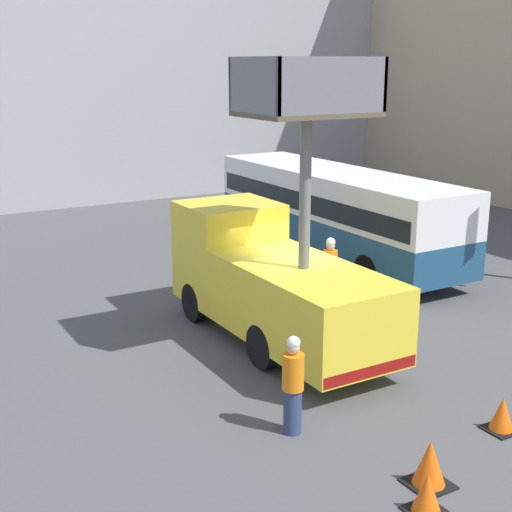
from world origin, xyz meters
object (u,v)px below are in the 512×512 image
object	(u,v)px
city_bus	(335,207)
utility_truck	(272,276)
traffic_cone_mid_road	(430,464)
traffic_cone_near_truck	(427,494)
road_worker_near_truck	(293,385)
road_worker_directing	(330,272)
traffic_cone_far_side	(502,415)

from	to	relation	value
city_bus	utility_truck	bearing A→B (deg)	132.79
utility_truck	traffic_cone_mid_road	world-z (taller)	utility_truck
traffic_cone_near_truck	traffic_cone_mid_road	distance (m)	0.72
road_worker_near_truck	road_worker_directing	world-z (taller)	road_worker_directing
traffic_cone_near_truck	utility_truck	bearing A→B (deg)	76.99
traffic_cone_mid_road	road_worker_directing	bearing A→B (deg)	64.51
utility_truck	road_worker_directing	bearing A→B (deg)	25.76
city_bus	traffic_cone_far_side	bearing A→B (deg)	158.72
road_worker_directing	traffic_cone_near_truck	world-z (taller)	road_worker_directing
road_worker_near_truck	road_worker_directing	bearing A→B (deg)	177.89
road_worker_directing	traffic_cone_near_truck	xyz separation A→B (m)	(-4.08, -7.97, -0.65)
road_worker_directing	traffic_cone_mid_road	xyz separation A→B (m)	(-3.56, -7.47, -0.59)
road_worker_directing	traffic_cone_mid_road	distance (m)	8.30
utility_truck	traffic_cone_near_truck	size ratio (longest dim) A/B	10.51
utility_truck	road_worker_near_truck	xyz separation A→B (m)	(-1.96, -3.86, -0.66)
city_bus	traffic_cone_near_truck	distance (m)	13.77
traffic_cone_mid_road	traffic_cone_far_side	world-z (taller)	traffic_cone_mid_road
city_bus	traffic_cone_mid_road	bearing A→B (deg)	150.29
traffic_cone_near_truck	traffic_cone_mid_road	size ratio (longest dim) A/B	0.84
city_bus	road_worker_near_truck	xyz separation A→B (m)	(-7.42, -8.86, -0.83)
road_worker_near_truck	traffic_cone_far_side	bearing A→B (deg)	100.12
road_worker_near_truck	traffic_cone_near_truck	world-z (taller)	road_worker_near_truck
traffic_cone_mid_road	traffic_cone_near_truck	bearing A→B (deg)	-136.29
road_worker_directing	traffic_cone_far_side	xyz separation A→B (m)	(-1.27, -6.87, -0.65)
traffic_cone_mid_road	traffic_cone_far_side	bearing A→B (deg)	14.79
traffic_cone_mid_road	utility_truck	bearing A→B (deg)	80.56
city_bus	road_worker_directing	distance (m)	4.86
traffic_cone_near_truck	traffic_cone_far_side	size ratio (longest dim) A/B	1.00
city_bus	traffic_cone_mid_road	distance (m)	13.08
city_bus	road_worker_directing	size ratio (longest dim) A/B	5.50
road_worker_near_truck	traffic_cone_near_truck	distance (m)	2.99
traffic_cone_near_truck	traffic_cone_far_side	xyz separation A→B (m)	(2.81, 1.10, -0.00)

